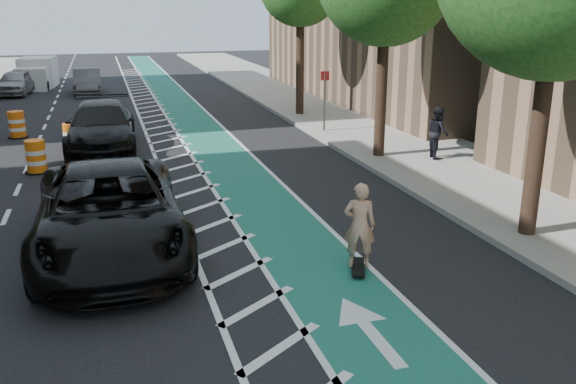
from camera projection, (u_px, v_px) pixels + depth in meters
name	position (u px, v px, depth m)	size (l,w,h in m)	color
ground	(159.00, 283.00, 11.20)	(120.00, 120.00, 0.00)	black
bike_lane	(219.00, 153.00, 21.18)	(2.00, 90.00, 0.01)	#1C635A
buffer_strip	(176.00, 156.00, 20.77)	(1.40, 90.00, 0.01)	silver
sidewalk_right	(390.00, 139.00, 22.96)	(5.00, 90.00, 0.15)	gray
curb_right	(329.00, 143.00, 22.28)	(0.12, 90.00, 0.16)	gray
sign_post	(325.00, 100.00, 23.89)	(0.35, 0.08, 2.47)	#4C4C4C
skateboard	(358.00, 267.00, 11.66)	(0.56, 0.90, 0.12)	black
skateboarder	(359.00, 225.00, 11.41)	(0.60, 0.40, 1.66)	tan
suv_near	(110.00, 211.00, 12.39)	(2.92, 6.32, 1.76)	black
suv_far	(101.00, 127.00, 21.42)	(2.31, 5.68, 1.65)	black
car_silver	(16.00, 82.00, 34.99)	(1.66, 4.13, 1.41)	#9B9BA0
car_grey	(87.00, 81.00, 35.45)	(1.50, 4.30, 1.42)	#545358
pedestrian	(438.00, 132.00, 19.64)	(0.81, 0.63, 1.67)	black
box_truck	(37.00, 74.00, 38.02)	(2.29, 4.49, 1.81)	white
barrel_a	(36.00, 157.00, 18.52)	(0.74, 0.74, 1.01)	orange
barrel_b	(72.00, 138.00, 21.30)	(0.72, 0.72, 0.98)	orange
barrel_c	(17.00, 125.00, 23.50)	(0.75, 0.75, 1.03)	orange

